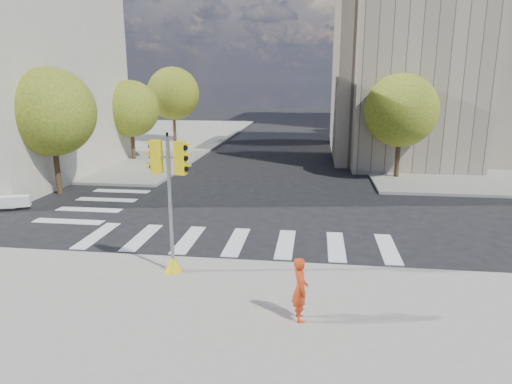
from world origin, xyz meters
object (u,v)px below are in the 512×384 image
Objects in this scene: traffic_signal at (171,215)px; photographer at (300,289)px; lamp_near at (399,98)px; lamp_far at (374,93)px.

photographer is at bearing -21.02° from traffic_signal.
traffic_signal is at bearing -116.31° from lamp_near.
traffic_signal is 4.65m from photographer.
lamp_far is 34.60m from traffic_signal.
lamp_far reaches higher than photographer.
photographer is (-5.59, -35.54, -3.64)m from lamp_far.
lamp_near is 1.94× the size of traffic_signal.
traffic_signal reaches higher than photographer.
lamp_near is 21.56m from traffic_signal.
lamp_far is 36.16m from photographer.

